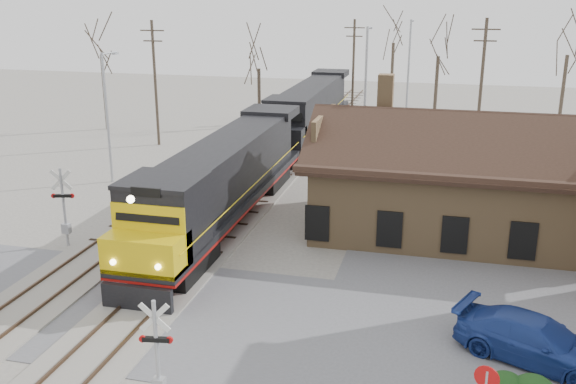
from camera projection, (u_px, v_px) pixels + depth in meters
name	position (u px, v px, depth m)	size (l,w,h in m)	color
ground	(141.00, 309.00, 25.45)	(140.00, 140.00, 0.00)	#A39D93
road	(141.00, 309.00, 25.45)	(60.00, 9.00, 0.03)	#5C5C61
track_main	(252.00, 196.00, 39.32)	(3.40, 90.00, 0.24)	#A39D93
track_siding	(184.00, 191.00, 40.36)	(3.40, 90.00, 0.24)	#A39D93
depot	(456.00, 187.00, 33.06)	(15.20, 9.31, 7.90)	olive
locomotive_lead	(222.00, 182.00, 33.76)	(3.19, 21.33, 4.74)	black
locomotive_trailing	(309.00, 111.00, 53.76)	(3.19, 21.33, 4.49)	black
crossbuck_near	(157.00, 358.00, 18.95)	(1.02, 0.28, 3.59)	#A5A8AD
crossbuck_far	(64.00, 210.00, 31.32)	(1.12, 0.36, 3.98)	#A5A8AD
parked_car	(535.00, 340.00, 21.69)	(2.20, 5.40, 1.57)	navy
streetlight_a	(108.00, 111.00, 41.26)	(0.25, 2.04, 8.41)	#A5A8AD
streetlight_b	(366.00, 91.00, 44.47)	(0.25, 2.04, 9.83)	#A5A8AD
streetlight_c	(408.00, 71.00, 55.43)	(0.25, 2.04, 9.82)	#A5A8AD
utility_pole_a	(155.00, 81.00, 51.27)	(2.00, 0.24, 9.95)	#382D23
utility_pole_b	(353.00, 67.00, 62.68)	(2.00, 0.24, 9.54)	#382D23
utility_pole_c	(481.00, 87.00, 46.69)	(2.00, 0.24, 10.30)	#382D23
tree_a	(100.00, 42.00, 56.47)	(4.48, 4.48, 10.98)	#382D23
tree_b	(259.00, 59.00, 58.31)	(3.55, 3.55, 8.70)	#382D23
tree_c	(394.00, 32.00, 66.82)	(4.61, 4.61, 11.30)	#382D23
tree_d	(439.00, 45.00, 58.42)	(4.26, 4.26, 10.45)	#382D23
tree_e	(569.00, 42.00, 54.90)	(4.56, 4.56, 11.17)	#382D23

